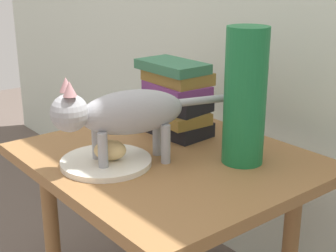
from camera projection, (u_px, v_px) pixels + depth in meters
name	position (u px, v px, depth m)	size (l,w,h in m)	color
side_table	(168.00, 180.00, 1.30)	(0.72, 0.63, 0.52)	olive
plate	(106.00, 162.00, 1.21)	(0.23, 0.23, 0.01)	silver
bread_roll	(110.00, 150.00, 1.20)	(0.08, 0.06, 0.05)	#E0BC7A
cat	(121.00, 114.00, 1.18)	(0.18, 0.46, 0.23)	#99999E
book_stack	(175.00, 98.00, 1.41)	(0.22, 0.15, 0.21)	black
green_vase	(245.00, 97.00, 1.18)	(0.10, 0.10, 0.34)	#196B38
candle_jar	(170.00, 105.00, 1.59)	(0.07, 0.07, 0.08)	silver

